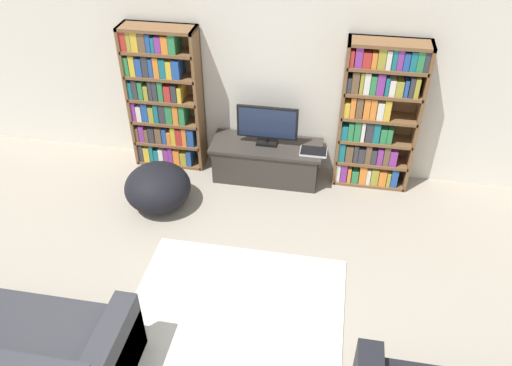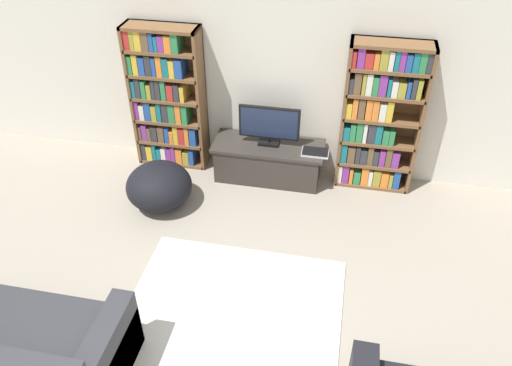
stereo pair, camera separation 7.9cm
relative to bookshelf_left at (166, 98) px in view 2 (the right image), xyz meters
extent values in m
cube|color=silver|center=(1.35, 0.19, 0.44)|extent=(8.80, 0.06, 2.60)
cube|color=brown|center=(-0.37, -0.01, 0.00)|extent=(0.04, 0.30, 1.72)
cube|color=brown|center=(0.44, -0.01, 0.00)|extent=(0.04, 0.30, 1.72)
cube|color=brown|center=(0.03, 0.12, 0.00)|extent=(0.85, 0.04, 1.72)
cube|color=brown|center=(0.03, -0.01, 0.85)|extent=(0.85, 0.30, 0.04)
cube|color=brown|center=(0.03, -0.01, -0.84)|extent=(0.81, 0.30, 0.04)
cube|color=#333338|center=(-0.32, -0.03, -0.71)|extent=(0.06, 0.24, 0.23)
cube|color=gold|center=(-0.25, -0.03, -0.72)|extent=(0.07, 0.24, 0.20)
cube|color=#196B75|center=(-0.19, -0.03, -0.71)|extent=(0.04, 0.24, 0.23)
cube|color=#196B75|center=(-0.13, -0.03, -0.74)|extent=(0.06, 0.24, 0.17)
cube|color=silver|center=(-0.07, -0.03, -0.73)|extent=(0.06, 0.24, 0.19)
cube|color=#7F338C|center=(0.00, -0.03, -0.72)|extent=(0.06, 0.24, 0.20)
cube|color=#7F338C|center=(0.06, -0.03, -0.71)|extent=(0.05, 0.24, 0.23)
cube|color=orange|center=(0.13, -0.03, -0.72)|extent=(0.08, 0.24, 0.20)
cube|color=#9E9333|center=(0.22, -0.03, -0.74)|extent=(0.08, 0.24, 0.17)
cube|color=#234C99|center=(0.29, -0.03, -0.72)|extent=(0.06, 0.24, 0.20)
cube|color=brown|center=(0.03, -0.01, -0.55)|extent=(0.81, 0.30, 0.04)
cube|color=brown|center=(-0.34, -0.03, -0.45)|extent=(0.04, 0.24, 0.18)
cube|color=#7F338C|center=(-0.28, -0.03, -0.43)|extent=(0.06, 0.24, 0.22)
cube|color=brown|center=(-0.22, -0.03, -0.45)|extent=(0.04, 0.24, 0.17)
cube|color=#333338|center=(-0.15, -0.03, -0.44)|extent=(0.07, 0.24, 0.20)
cube|color=brown|center=(-0.07, -0.03, -0.43)|extent=(0.08, 0.24, 0.20)
cube|color=#234C99|center=(0.01, -0.03, -0.44)|extent=(0.05, 0.24, 0.20)
cube|color=orange|center=(0.06, -0.03, -0.45)|extent=(0.05, 0.24, 0.16)
cube|color=gold|center=(0.12, -0.03, -0.42)|extent=(0.06, 0.24, 0.23)
cube|color=#B72D28|center=(0.19, -0.03, -0.43)|extent=(0.07, 0.24, 0.22)
cube|color=orange|center=(0.26, -0.03, -0.42)|extent=(0.05, 0.24, 0.23)
cube|color=#234C99|center=(0.33, -0.03, -0.42)|extent=(0.08, 0.24, 0.23)
cube|color=brown|center=(0.03, -0.01, -0.27)|extent=(0.81, 0.30, 0.04)
cube|color=#7F338C|center=(-0.33, -0.03, -0.13)|extent=(0.05, 0.24, 0.23)
cube|color=silver|center=(-0.27, -0.03, -0.15)|extent=(0.06, 0.24, 0.19)
cube|color=#234C99|center=(-0.19, -0.03, -0.13)|extent=(0.07, 0.24, 0.23)
cube|color=#9E9333|center=(-0.12, -0.03, -0.15)|extent=(0.06, 0.24, 0.20)
cube|color=#196B75|center=(-0.05, -0.03, -0.13)|extent=(0.05, 0.24, 0.23)
cube|color=#333338|center=(0.02, -0.03, -0.13)|extent=(0.07, 0.24, 0.23)
cube|color=#2D7F47|center=(0.10, -0.03, -0.13)|extent=(0.08, 0.24, 0.23)
cube|color=orange|center=(0.18, -0.03, -0.13)|extent=(0.07, 0.24, 0.23)
cube|color=#2D7F47|center=(0.25, -0.03, -0.13)|extent=(0.07, 0.24, 0.23)
cube|color=brown|center=(0.03, -0.01, 0.02)|extent=(0.81, 0.30, 0.04)
cube|color=#196B75|center=(-0.33, -0.03, 0.14)|extent=(0.05, 0.24, 0.20)
cube|color=#333338|center=(-0.27, -0.03, 0.15)|extent=(0.06, 0.24, 0.23)
cube|color=#2D7F47|center=(-0.21, -0.03, 0.15)|extent=(0.05, 0.24, 0.22)
cube|color=#9E9333|center=(-0.15, -0.03, 0.12)|extent=(0.05, 0.24, 0.17)
cube|color=#333338|center=(-0.09, -0.03, 0.16)|extent=(0.04, 0.24, 0.23)
cube|color=#333338|center=(-0.04, -0.03, 0.16)|extent=(0.06, 0.24, 0.23)
cube|color=#2D7F47|center=(0.03, -0.03, 0.16)|extent=(0.06, 0.24, 0.23)
cube|color=#B72D28|center=(0.11, -0.03, 0.13)|extent=(0.08, 0.24, 0.19)
cube|color=#333338|center=(0.18, -0.03, 0.14)|extent=(0.06, 0.24, 0.20)
cube|color=gold|center=(0.25, -0.03, 0.13)|extent=(0.05, 0.24, 0.18)
cube|color=brown|center=(0.03, -0.01, 0.31)|extent=(0.81, 0.30, 0.04)
cube|color=#2D7F47|center=(-0.33, -0.03, 0.43)|extent=(0.05, 0.24, 0.21)
cube|color=gold|center=(-0.26, -0.03, 0.44)|extent=(0.06, 0.24, 0.23)
cube|color=#234C99|center=(-0.19, -0.03, 0.43)|extent=(0.07, 0.24, 0.21)
cube|color=#333338|center=(-0.11, -0.03, 0.44)|extent=(0.07, 0.24, 0.23)
cube|color=#234C99|center=(-0.05, -0.03, 0.44)|extent=(0.05, 0.24, 0.22)
cube|color=orange|center=(0.02, -0.03, 0.44)|extent=(0.06, 0.24, 0.23)
cube|color=#196B75|center=(0.09, -0.03, 0.44)|extent=(0.07, 0.24, 0.22)
cube|color=gold|center=(0.16, -0.03, 0.43)|extent=(0.06, 0.24, 0.20)
cube|color=#234C99|center=(0.24, -0.03, 0.43)|extent=(0.08, 0.24, 0.22)
cube|color=brown|center=(0.03, -0.01, 0.60)|extent=(0.81, 0.30, 0.04)
cube|color=#B72D28|center=(-0.32, -0.03, 0.72)|extent=(0.07, 0.24, 0.22)
cube|color=#9E9333|center=(-0.26, -0.03, 0.72)|extent=(0.05, 0.24, 0.22)
cube|color=gold|center=(-0.19, -0.03, 0.73)|extent=(0.08, 0.24, 0.23)
cube|color=brown|center=(-0.11, -0.03, 0.73)|extent=(0.08, 0.24, 0.23)
cube|color=#234C99|center=(-0.04, -0.03, 0.71)|extent=(0.05, 0.24, 0.20)
cube|color=#196B75|center=(0.01, -0.03, 0.70)|extent=(0.04, 0.24, 0.17)
cube|color=#7F338C|center=(0.07, -0.03, 0.70)|extent=(0.07, 0.24, 0.18)
cube|color=orange|center=(0.14, -0.03, 0.71)|extent=(0.08, 0.24, 0.19)
cube|color=#2D7F47|center=(0.22, -0.03, 0.72)|extent=(0.08, 0.24, 0.22)
cube|color=brown|center=(2.06, -0.01, 0.00)|extent=(0.04, 0.30, 1.72)
cube|color=brown|center=(2.87, -0.01, 0.00)|extent=(0.04, 0.30, 1.72)
cube|color=brown|center=(2.47, 0.12, 0.00)|extent=(0.85, 0.04, 1.72)
cube|color=brown|center=(2.47, -0.01, 0.85)|extent=(0.85, 0.30, 0.04)
cube|color=brown|center=(2.47, -0.01, -0.84)|extent=(0.81, 0.30, 0.04)
cube|color=silver|center=(2.10, -0.03, -0.71)|extent=(0.05, 0.24, 0.23)
cube|color=#7F338C|center=(2.17, -0.03, -0.71)|extent=(0.07, 0.24, 0.23)
cube|color=orange|center=(2.23, -0.03, -0.73)|extent=(0.04, 0.24, 0.19)
cube|color=#2D7F47|center=(2.30, -0.03, -0.74)|extent=(0.08, 0.24, 0.16)
cube|color=orange|center=(2.39, -0.03, -0.71)|extent=(0.08, 0.24, 0.23)
cube|color=silver|center=(2.45, -0.03, -0.73)|extent=(0.04, 0.24, 0.20)
cube|color=#9E9333|center=(2.52, -0.03, -0.72)|extent=(0.08, 0.24, 0.21)
cube|color=orange|center=(2.61, -0.03, -0.73)|extent=(0.08, 0.24, 0.19)
cube|color=#9E9333|center=(2.68, -0.03, -0.73)|extent=(0.04, 0.24, 0.18)
cube|color=#234C99|center=(2.75, -0.03, -0.71)|extent=(0.07, 0.24, 0.23)
cube|color=brown|center=(2.47, -0.01, -0.55)|extent=(0.81, 0.30, 0.04)
cube|color=#196B75|center=(2.11, -0.03, -0.42)|extent=(0.07, 0.24, 0.23)
cube|color=brown|center=(2.20, -0.03, -0.43)|extent=(0.08, 0.24, 0.21)
cube|color=#333338|center=(2.27, -0.03, -0.43)|extent=(0.05, 0.24, 0.22)
cube|color=#333338|center=(2.34, -0.03, -0.44)|extent=(0.08, 0.24, 0.19)
cube|color=brown|center=(2.41, -0.03, -0.42)|extent=(0.06, 0.24, 0.23)
cube|color=#333338|center=(2.48, -0.03, -0.44)|extent=(0.06, 0.24, 0.19)
cube|color=#7F338C|center=(2.54, -0.03, -0.43)|extent=(0.06, 0.24, 0.21)
cube|color=brown|center=(2.61, -0.03, -0.42)|extent=(0.06, 0.24, 0.23)
cube|color=#7F338C|center=(2.69, -0.03, -0.44)|extent=(0.08, 0.24, 0.20)
cube|color=brown|center=(2.47, -0.01, -0.27)|extent=(0.81, 0.30, 0.04)
cube|color=#196B75|center=(2.12, -0.03, -0.16)|extent=(0.08, 0.24, 0.17)
cube|color=#2D7F47|center=(2.19, -0.03, -0.14)|extent=(0.06, 0.24, 0.21)
cube|color=#2D7F47|center=(2.26, -0.03, -0.13)|extent=(0.07, 0.24, 0.23)
cube|color=silver|center=(2.32, -0.03, -0.13)|extent=(0.04, 0.24, 0.23)
cube|color=#333338|center=(2.39, -0.03, -0.13)|extent=(0.08, 0.24, 0.23)
cube|color=#196B75|center=(2.46, -0.03, -0.13)|extent=(0.07, 0.24, 0.23)
cube|color=#2D7F47|center=(2.54, -0.03, -0.16)|extent=(0.07, 0.24, 0.17)
cube|color=#2D7F47|center=(2.61, -0.03, -0.16)|extent=(0.05, 0.24, 0.18)
cube|color=brown|center=(2.47, -0.01, 0.02)|extent=(0.81, 0.30, 0.04)
cube|color=gold|center=(2.11, -0.03, 0.12)|extent=(0.07, 0.24, 0.17)
cube|color=orange|center=(2.17, -0.03, 0.16)|extent=(0.05, 0.24, 0.23)
cube|color=brown|center=(2.24, -0.03, 0.16)|extent=(0.07, 0.24, 0.23)
cube|color=orange|center=(2.32, -0.03, 0.16)|extent=(0.07, 0.24, 0.23)
cube|color=orange|center=(2.39, -0.03, 0.16)|extent=(0.06, 0.24, 0.23)
cube|color=silver|center=(2.47, -0.03, 0.14)|extent=(0.07, 0.24, 0.20)
cube|color=gold|center=(2.54, -0.03, 0.16)|extent=(0.07, 0.24, 0.23)
cube|color=brown|center=(2.47, -0.01, 0.31)|extent=(0.81, 0.30, 0.04)
cube|color=#333338|center=(2.10, -0.03, 0.41)|extent=(0.05, 0.24, 0.16)
cube|color=brown|center=(2.17, -0.03, 0.44)|extent=(0.07, 0.24, 0.23)
cube|color=#9E9333|center=(2.23, -0.03, 0.44)|extent=(0.04, 0.24, 0.23)
cube|color=silver|center=(2.29, -0.03, 0.44)|extent=(0.06, 0.24, 0.23)
cube|color=#2D7F47|center=(2.35, -0.03, 0.43)|extent=(0.06, 0.24, 0.21)
cube|color=#7F338C|center=(2.42, -0.03, 0.44)|extent=(0.08, 0.24, 0.23)
cube|color=#196B75|center=(2.49, -0.03, 0.42)|extent=(0.04, 0.24, 0.20)
cube|color=silver|center=(2.54, -0.03, 0.41)|extent=(0.06, 0.24, 0.17)
cube|color=#9E9333|center=(2.62, -0.03, 0.41)|extent=(0.08, 0.24, 0.17)
cube|color=#234C99|center=(2.68, -0.03, 0.42)|extent=(0.04, 0.24, 0.18)
cube|color=#333338|center=(2.74, -0.03, 0.44)|extent=(0.05, 0.24, 0.22)
cube|color=#9E9333|center=(2.79, -0.03, 0.43)|extent=(0.05, 0.24, 0.22)
cube|color=brown|center=(2.47, -0.01, 0.60)|extent=(0.81, 0.30, 0.04)
cube|color=#B72D28|center=(2.10, -0.03, 0.70)|extent=(0.05, 0.24, 0.17)
cube|color=#7F338C|center=(2.17, -0.03, 0.73)|extent=(0.07, 0.24, 0.22)
cube|color=#B72D28|center=(2.25, -0.03, 0.70)|extent=(0.08, 0.24, 0.16)
cube|color=orange|center=(2.32, -0.03, 0.70)|extent=(0.05, 0.24, 0.17)
cube|color=#9E9333|center=(2.39, -0.03, 0.72)|extent=(0.08, 0.24, 0.21)
cube|color=silver|center=(2.46, -0.03, 0.71)|extent=(0.05, 0.24, 0.20)
cube|color=#196B75|center=(2.52, -0.03, 0.72)|extent=(0.05, 0.24, 0.21)
cube|color=#7F338C|center=(2.57, -0.03, 0.73)|extent=(0.06, 0.24, 0.23)
cube|color=#234C99|center=(2.64, -0.03, 0.71)|extent=(0.06, 0.24, 0.18)
cube|color=#196B75|center=(2.70, -0.03, 0.71)|extent=(0.06, 0.24, 0.20)
cube|color=#2D7F47|center=(2.77, -0.03, 0.72)|extent=(0.07, 0.24, 0.21)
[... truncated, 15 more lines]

